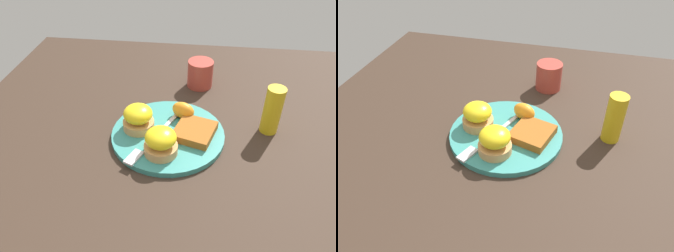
# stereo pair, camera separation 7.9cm
# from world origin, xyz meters

# --- Properties ---
(ground_plane) EXTENTS (1.10, 1.10, 0.00)m
(ground_plane) POSITION_xyz_m (0.00, 0.00, 0.00)
(ground_plane) COLOR #38281E
(plate) EXTENTS (0.28, 0.28, 0.01)m
(plate) POSITION_xyz_m (0.00, 0.00, 0.01)
(plate) COLOR teal
(plate) RESTS_ON ground_plane
(sandwich_benedict_left) EXTENTS (0.08, 0.08, 0.06)m
(sandwich_benedict_left) POSITION_xyz_m (0.01, 0.07, 0.05)
(sandwich_benedict_left) COLOR tan
(sandwich_benedict_left) RESTS_ON plate
(sandwich_benedict_right) EXTENTS (0.08, 0.08, 0.06)m
(sandwich_benedict_right) POSITION_xyz_m (-0.07, 0.01, 0.05)
(sandwich_benedict_right) COLOR tan
(sandwich_benedict_right) RESTS_ON plate
(hashbrown_patty) EXTENTS (0.12, 0.11, 0.02)m
(hashbrown_patty) POSITION_xyz_m (0.00, -0.06, 0.02)
(hashbrown_patty) COLOR #9C571D
(hashbrown_patty) RESTS_ON plate
(orange_wedge) EXTENTS (0.06, 0.07, 0.04)m
(orange_wedge) POSITION_xyz_m (0.07, -0.03, 0.04)
(orange_wedge) COLOR orange
(orange_wedge) RESTS_ON plate
(fork) EXTENTS (0.22, 0.11, 0.00)m
(fork) POSITION_xyz_m (-0.03, 0.03, 0.02)
(fork) COLOR silver
(fork) RESTS_ON plate
(cup) EXTENTS (0.10, 0.08, 0.08)m
(cup) POSITION_xyz_m (0.26, -0.07, 0.04)
(cup) COLOR #B23D33
(cup) RESTS_ON ground_plane
(condiment_bottle) EXTENTS (0.04, 0.04, 0.12)m
(condiment_bottle) POSITION_xyz_m (0.06, -0.25, 0.06)
(condiment_bottle) COLOR gold
(condiment_bottle) RESTS_ON ground_plane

